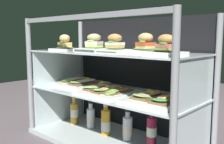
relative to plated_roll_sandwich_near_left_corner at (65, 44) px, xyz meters
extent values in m
cube|color=#5A4F55|center=(0.43, 0.07, -0.70)|extent=(6.00, 6.00, 0.02)
cube|color=#B4BFBE|center=(0.43, 0.07, -0.67)|extent=(1.27, 0.56, 0.03)
cylinder|color=gray|center=(-0.19, -0.19, -0.25)|extent=(0.04, 0.04, 0.88)
cylinder|color=gray|center=(1.04, -0.19, -0.25)|extent=(0.04, 0.04, 0.88)
cylinder|color=gray|center=(-0.19, 0.33, -0.25)|extent=(0.04, 0.04, 0.88)
cylinder|color=gray|center=(1.04, 0.33, -0.25)|extent=(0.04, 0.04, 0.88)
cube|color=gray|center=(0.43, -0.19, 0.17)|extent=(1.23, 0.03, 0.03)
cube|color=black|center=(0.43, 0.34, -0.23)|extent=(1.20, 0.01, 0.85)
cube|color=silver|center=(-0.17, 0.07, -0.49)|extent=(0.01, 0.48, 0.33)
cube|color=silver|center=(1.02, 0.07, -0.49)|extent=(0.01, 0.48, 0.33)
cube|color=silver|center=(0.43, 0.07, -0.33)|extent=(1.21, 0.50, 0.01)
cube|color=silver|center=(-0.17, 0.07, -0.19)|extent=(0.01, 0.48, 0.27)
cube|color=silver|center=(1.02, 0.07, -0.19)|extent=(0.01, 0.48, 0.27)
cube|color=silver|center=(0.43, 0.07, -0.05)|extent=(1.21, 0.50, 0.01)
cube|color=white|center=(0.00, 0.00, -0.04)|extent=(0.18, 0.18, 0.01)
ellipsoid|color=olive|center=(0.00, 0.00, -0.02)|extent=(0.15, 0.13, 0.02)
cube|color=#DCBC7D|center=(0.00, 0.00, -0.01)|extent=(0.12, 0.10, 0.02)
cube|color=#EEBC59|center=(0.00, 0.00, 0.01)|extent=(0.12, 0.10, 0.01)
ellipsoid|color=olive|center=(0.00, -0.03, 0.02)|extent=(0.07, 0.04, 0.02)
ellipsoid|color=tan|center=(0.00, 0.00, 0.04)|extent=(0.13, 0.10, 0.06)
cube|color=white|center=(0.21, 0.10, -0.03)|extent=(0.21, 0.21, 0.02)
ellipsoid|color=#85C951|center=(0.21, 0.10, -0.02)|extent=(0.15, 0.13, 0.02)
cube|color=#D7BC87|center=(0.21, 0.10, -0.01)|extent=(0.12, 0.10, 0.02)
cube|color=beige|center=(0.21, 0.10, 0.01)|extent=(0.12, 0.11, 0.02)
ellipsoid|color=#84BB55|center=(0.21, 0.07, 0.03)|extent=(0.07, 0.04, 0.02)
ellipsoid|color=tan|center=(0.21, 0.10, 0.05)|extent=(0.12, 0.11, 0.06)
cube|color=white|center=(0.43, 0.09, -0.04)|extent=(0.18, 0.18, 0.02)
ellipsoid|color=olive|center=(0.43, 0.09, -0.02)|extent=(0.13, 0.11, 0.02)
cube|color=tan|center=(0.43, 0.09, -0.01)|extent=(0.11, 0.09, 0.02)
cube|color=silver|center=(0.43, 0.09, 0.01)|extent=(0.12, 0.10, 0.02)
ellipsoid|color=#71A44B|center=(0.43, 0.06, 0.02)|extent=(0.07, 0.04, 0.02)
ellipsoid|color=#AB7F46|center=(0.43, 0.09, 0.05)|extent=(0.12, 0.10, 0.06)
cube|color=white|center=(0.65, 0.13, -0.04)|extent=(0.20, 0.20, 0.02)
ellipsoid|color=#628346|center=(0.65, 0.13, -0.02)|extent=(0.16, 0.14, 0.02)
cube|color=#E9B977|center=(0.65, 0.13, -0.01)|extent=(0.13, 0.12, 0.02)
cube|color=#C74827|center=(0.65, 0.13, 0.01)|extent=(0.14, 0.12, 0.02)
ellipsoid|color=#92C65E|center=(0.65, 0.10, 0.03)|extent=(0.07, 0.05, 0.02)
ellipsoid|color=tan|center=(0.65, 0.13, 0.05)|extent=(0.14, 0.12, 0.06)
cube|color=white|center=(0.86, 0.03, -0.04)|extent=(0.19, 0.19, 0.02)
ellipsoid|color=#4C944B|center=(0.86, 0.03, -0.02)|extent=(0.16, 0.13, 0.01)
cube|color=tan|center=(0.86, 0.03, -0.01)|extent=(0.13, 0.10, 0.02)
cube|color=#D27463|center=(0.86, 0.03, 0.01)|extent=(0.13, 0.10, 0.02)
ellipsoid|color=olive|center=(0.86, 0.00, 0.02)|extent=(0.07, 0.05, 0.02)
ellipsoid|color=#AA8047|center=(0.86, 0.03, 0.04)|extent=(0.13, 0.10, 0.05)
cube|color=white|center=(0.06, 0.10, -0.31)|extent=(0.33, 0.35, 0.02)
cube|color=brown|center=(-0.02, 0.12, -0.30)|extent=(0.11, 0.24, 0.01)
ellipsoid|color=#8ECB4A|center=(-0.02, 0.05, -0.28)|extent=(0.13, 0.14, 0.02)
ellipsoid|color=beige|center=(-0.02, 0.12, -0.28)|extent=(0.10, 0.19, 0.02)
cylinder|color=#F1DD4C|center=(-0.01, 0.15, -0.27)|extent=(0.05, 0.05, 0.03)
cube|color=brown|center=(0.12, 0.09, -0.30)|extent=(0.11, 0.25, 0.02)
ellipsoid|color=#7EB14C|center=(0.12, 0.02, -0.28)|extent=(0.11, 0.13, 0.03)
ellipsoid|color=#F3DDC5|center=(0.12, 0.09, -0.28)|extent=(0.10, 0.20, 0.02)
cylinder|color=yellow|center=(0.12, 0.12, -0.27)|extent=(0.06, 0.06, 0.01)
cube|color=white|center=(0.42, 0.03, -0.31)|extent=(0.33, 0.35, 0.01)
cube|color=brown|center=(0.32, 0.05, -0.30)|extent=(0.08, 0.25, 0.01)
ellipsoid|color=#91CC62|center=(0.32, -0.03, -0.29)|extent=(0.10, 0.14, 0.03)
ellipsoid|color=#EE9F7B|center=(0.32, 0.05, -0.29)|extent=(0.06, 0.20, 0.01)
cylinder|color=#EAE543|center=(0.31, 0.07, -0.28)|extent=(0.05, 0.05, 0.03)
cube|color=brown|center=(0.43, 0.04, -0.30)|extent=(0.08, 0.28, 0.01)
ellipsoid|color=#80C75E|center=(0.43, -0.04, -0.29)|extent=(0.09, 0.15, 0.04)
ellipsoid|color=#E7A37C|center=(0.43, 0.04, -0.29)|extent=(0.06, 0.22, 0.02)
cylinder|color=#ECE24B|center=(0.43, 0.02, -0.28)|extent=(0.05, 0.05, 0.01)
cube|color=brown|center=(0.51, 0.04, -0.30)|extent=(0.08, 0.23, 0.01)
ellipsoid|color=#77A044|center=(0.51, -0.03, -0.29)|extent=(0.08, 0.12, 0.04)
ellipsoid|color=#ED9B79|center=(0.51, 0.04, -0.29)|extent=(0.06, 0.18, 0.01)
cylinder|color=yellow|center=(0.52, 0.06, -0.28)|extent=(0.04, 0.04, 0.02)
cube|color=white|center=(0.81, 0.04, -0.31)|extent=(0.33, 0.35, 0.01)
cube|color=brown|center=(0.74, 0.06, -0.30)|extent=(0.11, 0.25, 0.01)
ellipsoid|color=#A6BC69|center=(0.74, -0.02, -0.29)|extent=(0.12, 0.14, 0.04)
ellipsoid|color=#E3A98C|center=(0.74, 0.06, -0.28)|extent=(0.10, 0.20, 0.02)
cylinder|color=yellow|center=(0.75, 0.06, -0.27)|extent=(0.06, 0.06, 0.02)
cube|color=brown|center=(0.88, 0.04, -0.30)|extent=(0.11, 0.26, 0.01)
ellipsoid|color=#529C4B|center=(0.88, -0.03, -0.29)|extent=(0.12, 0.14, 0.03)
ellipsoid|color=#F1A790|center=(0.88, 0.04, -0.28)|extent=(0.10, 0.20, 0.02)
cylinder|color=yellow|center=(0.89, 0.01, -0.27)|extent=(0.06, 0.06, 0.02)
cylinder|color=gold|center=(-0.03, 0.10, -0.57)|extent=(0.07, 0.07, 0.16)
cylinder|color=silver|center=(-0.03, 0.10, -0.57)|extent=(0.07, 0.07, 0.06)
cylinder|color=gold|center=(-0.03, 0.10, -0.47)|extent=(0.03, 0.03, 0.05)
cylinder|color=gold|center=(-0.03, 0.10, -0.44)|extent=(0.04, 0.04, 0.01)
cylinder|color=white|center=(0.15, 0.12, -0.58)|extent=(0.06, 0.06, 0.15)
cylinder|color=silver|center=(0.15, 0.12, -0.59)|extent=(0.07, 0.07, 0.05)
cylinder|color=white|center=(0.15, 0.12, -0.48)|extent=(0.03, 0.03, 0.05)
cylinder|color=black|center=(0.15, 0.12, -0.45)|extent=(0.04, 0.04, 0.01)
cylinder|color=gold|center=(0.34, 0.09, -0.56)|extent=(0.07, 0.07, 0.18)
cylinder|color=white|center=(0.34, 0.09, -0.59)|extent=(0.07, 0.07, 0.07)
cylinder|color=gold|center=(0.34, 0.09, -0.46)|extent=(0.03, 0.03, 0.03)
cylinder|color=silver|center=(0.34, 0.09, -0.44)|extent=(0.04, 0.04, 0.01)
cylinder|color=white|center=(0.52, 0.12, -0.58)|extent=(0.07, 0.07, 0.16)
cylinder|color=#F3E0CE|center=(0.52, 0.12, -0.59)|extent=(0.07, 0.07, 0.07)
cylinder|color=white|center=(0.52, 0.12, -0.48)|extent=(0.03, 0.03, 0.04)
cylinder|color=black|center=(0.52, 0.12, -0.45)|extent=(0.04, 0.04, 0.02)
cylinder|color=maroon|center=(0.71, 0.13, -0.56)|extent=(0.06, 0.06, 0.20)
cylinder|color=white|center=(0.71, 0.13, -0.55)|extent=(0.06, 0.06, 0.06)
cylinder|color=#8F2D41|center=(0.71, 0.13, -0.44)|extent=(0.03, 0.03, 0.03)
cylinder|color=gold|center=(0.71, 0.13, -0.42)|extent=(0.04, 0.04, 0.01)
camera|label=1|loc=(1.61, -1.25, 0.05)|focal=42.02mm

